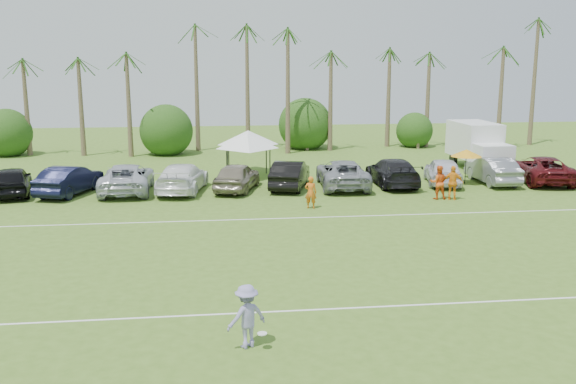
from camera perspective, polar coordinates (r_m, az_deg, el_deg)
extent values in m
plane|color=#466A1F|center=(18.83, 0.96, -12.83)|extent=(120.00, 120.00, 0.00)
cube|color=white|center=(20.65, 0.19, -10.52)|extent=(80.00, 0.10, 0.01)
cube|color=white|center=(32.02, -2.48, -2.41)|extent=(80.00, 0.10, 0.01)
cone|color=brown|center=(56.97, -22.01, 7.54)|extent=(0.44, 0.44, 9.00)
cone|color=brown|center=(55.87, -17.04, 8.33)|extent=(0.44, 0.44, 10.00)
cone|color=brown|center=(55.30, -12.94, 9.03)|extent=(0.44, 0.44, 11.00)
cone|color=brown|center=(55.12, -8.69, 7.62)|extent=(0.44, 0.44, 8.00)
cone|color=brown|center=(55.12, -4.51, 8.24)|extent=(0.44, 0.44, 9.00)
cone|color=brown|center=(55.40, -0.33, 8.81)|extent=(0.44, 0.44, 10.00)
cone|color=brown|center=(55.98, 3.79, 9.33)|extent=(0.44, 0.44, 11.00)
cone|color=brown|center=(57.20, 8.75, 7.76)|extent=(0.44, 0.44, 8.00)
cone|color=brown|center=(58.71, 13.51, 8.17)|extent=(0.44, 0.44, 9.00)
cone|color=brown|center=(60.60, 18.02, 8.50)|extent=(0.44, 0.44, 10.00)
cone|color=brown|center=(62.36, 21.43, 8.80)|extent=(0.44, 0.44, 11.00)
cylinder|color=brown|center=(58.81, -23.36, 3.81)|extent=(0.30, 0.30, 1.40)
sphere|color=#1D4312|center=(58.69, -23.45, 4.88)|extent=(4.00, 4.00, 4.00)
cylinder|color=brown|center=(56.53, -10.59, 4.29)|extent=(0.30, 0.30, 1.40)
sphere|color=#1D4312|center=(56.40, -10.64, 5.40)|extent=(4.00, 4.00, 4.00)
cylinder|color=brown|center=(57.03, 1.56, 4.55)|extent=(0.30, 0.30, 1.40)
sphere|color=#1D4312|center=(56.91, 1.57, 5.65)|extent=(4.00, 4.00, 4.00)
cylinder|color=brown|center=(59.33, 11.19, 4.61)|extent=(0.30, 0.30, 1.40)
sphere|color=#1D4312|center=(59.21, 11.23, 5.67)|extent=(4.00, 4.00, 4.00)
imported|color=orange|center=(34.14, 2.03, -0.03)|extent=(0.72, 0.57, 1.74)
imported|color=orange|center=(37.36, 13.22, 0.84)|extent=(1.04, 0.86, 1.93)
imported|color=orange|center=(37.35, 14.46, 0.79)|extent=(1.24, 0.89, 1.96)
cube|color=white|center=(48.78, 16.21, 4.50)|extent=(2.59, 4.68, 2.53)
cube|color=white|center=(46.01, 17.75, 2.72)|extent=(2.35, 1.85, 2.12)
cube|color=black|center=(45.38, 18.13, 2.19)|extent=(2.33, 0.33, 1.01)
cube|color=#E5590C|center=(49.37, 17.54, 3.96)|extent=(0.04, 1.62, 0.91)
cylinder|color=black|center=(45.86, 16.45, 2.00)|extent=(0.32, 0.91, 0.91)
cylinder|color=black|center=(46.72, 18.72, 2.03)|extent=(0.32, 0.91, 0.91)
cylinder|color=black|center=(49.71, 14.48, 2.83)|extent=(0.32, 0.91, 0.91)
cylinder|color=black|center=(50.51, 16.61, 2.85)|extent=(0.32, 0.91, 0.91)
cylinder|color=black|center=(41.75, -5.38, 2.24)|extent=(0.06, 0.06, 1.96)
cylinder|color=black|center=(41.91, -1.62, 2.33)|extent=(0.06, 0.06, 1.96)
cylinder|color=black|center=(44.45, -5.48, 2.82)|extent=(0.06, 0.06, 1.96)
cylinder|color=black|center=(44.61, -1.95, 2.90)|extent=(0.06, 0.06, 1.96)
pyramid|color=white|center=(42.89, -3.64, 5.17)|extent=(4.24, 4.24, 0.98)
cylinder|color=black|center=(43.45, -5.27, 2.64)|extent=(0.06, 0.06, 1.99)
cylinder|color=black|center=(43.62, -1.61, 2.72)|extent=(0.06, 0.06, 1.99)
cylinder|color=black|center=(46.20, -5.38, 3.18)|extent=(0.06, 0.06, 1.99)
cylinder|color=black|center=(46.36, -1.93, 3.25)|extent=(0.06, 0.06, 1.99)
pyramid|color=white|center=(44.63, -3.58, 5.49)|extent=(4.30, 4.30, 1.00)
cylinder|color=black|center=(42.25, 15.51, 2.01)|extent=(0.05, 0.05, 2.01)
cone|color=orange|center=(42.10, 15.58, 3.36)|extent=(2.01, 2.01, 0.46)
imported|color=#9188C2|center=(17.97, -3.69, -10.96)|extent=(1.34, 1.11, 1.80)
cylinder|color=white|center=(17.96, -2.31, -12.46)|extent=(0.27, 0.27, 0.03)
imported|color=black|center=(40.75, -23.31, 0.91)|extent=(3.01, 5.32, 1.71)
imported|color=black|center=(39.81, -18.85, 1.01)|extent=(3.36, 5.49, 1.71)
imported|color=silver|center=(39.49, -14.12, 1.21)|extent=(2.88, 6.17, 1.71)
imported|color=white|center=(39.00, -9.38, 1.28)|extent=(3.38, 6.22, 1.71)
imported|color=gray|center=(38.96, -4.57, 1.39)|extent=(3.39, 5.39, 1.71)
imported|color=black|center=(39.51, 0.17, 1.57)|extent=(3.18, 5.49, 1.71)
imported|color=gray|center=(39.93, 4.86, 1.64)|extent=(3.23, 6.32, 1.71)
imported|color=black|center=(40.99, 9.27, 1.79)|extent=(2.40, 5.89, 1.71)
imported|color=silver|center=(41.92, 13.61, 1.83)|extent=(3.08, 5.34, 1.71)
imported|color=gray|center=(43.13, 17.71, 1.87)|extent=(1.87, 5.21, 1.71)
imported|color=#551014|center=(44.51, 21.61, 1.89)|extent=(3.89, 6.56, 1.71)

